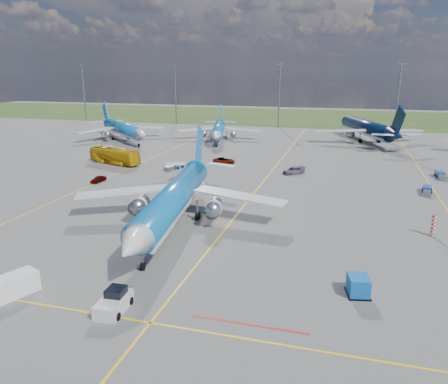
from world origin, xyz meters
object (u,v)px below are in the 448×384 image
(bg_jet_nnw, at_px, (219,140))
(main_airliner, at_px, (175,225))
(service_van, at_px, (12,286))
(service_car_c, at_px, (294,170))
(warning_post, at_px, (433,225))
(pushback_tug, at_px, (114,302))
(apron_bus, at_px, (115,156))
(service_car_a, at_px, (98,179))
(baggage_tug_w, at_px, (427,190))
(baggage_tug_c, at_px, (175,167))
(bg_jet_n, at_px, (365,141))
(baggage_tug_e, at_px, (441,175))
(service_car_b, at_px, (224,161))
(bg_jet_nw, at_px, (124,140))
(uld_container, at_px, (358,286))

(bg_jet_nnw, relative_size, main_airliner, 0.84)
(service_van, distance_m, service_car_c, 60.16)
(warning_post, relative_size, bg_jet_nnw, 0.08)
(pushback_tug, distance_m, apron_bus, 63.82)
(service_car_a, height_order, baggage_tug_w, service_car_a)
(service_van, bearing_deg, baggage_tug_w, 69.48)
(bg_jet_nnw, height_order, baggage_tug_c, bg_jet_nnw)
(bg_jet_nnw, bearing_deg, pushback_tug, -92.72)
(main_airliner, distance_m, apron_bus, 44.04)
(bg_jet_n, xyz_separation_m, baggage_tug_e, (12.98, -43.76, 0.55))
(service_van, distance_m, service_car_b, 62.73)
(bg_jet_n, xyz_separation_m, service_car_a, (-49.61, -64.93, 0.59))
(bg_jet_n, distance_m, service_car_b, 52.79)
(main_airliner, xyz_separation_m, service_car_b, (-4.63, 40.52, 0.68))
(bg_jet_n, bearing_deg, bg_jet_nw, -5.55)
(warning_post, xyz_separation_m, uld_container, (-9.27, -18.24, -0.58))
(bg_jet_nnw, distance_m, baggage_tug_c, 39.83)
(pushback_tug, relative_size, baggage_tug_w, 1.14)
(warning_post, bearing_deg, baggage_tug_c, 149.56)
(bg_jet_nw, distance_m, main_airliner, 77.32)
(service_car_a, distance_m, baggage_tug_w, 58.89)
(service_van, height_order, service_car_c, service_van)
(bg_jet_nnw, xyz_separation_m, baggage_tug_w, (50.84, -45.60, 0.51))
(bg_jet_nw, bearing_deg, uld_container, -96.60)
(pushback_tug, bearing_deg, service_van, 178.40)
(bg_jet_nnw, distance_m, service_car_c, 46.03)
(service_car_b, bearing_deg, baggage_tug_e, -103.25)
(service_van, xyz_separation_m, service_car_a, (-15.46, 40.11, -0.41))
(service_car_a, relative_size, baggage_tug_e, 0.66)
(warning_post, relative_size, pushback_tug, 0.53)
(warning_post, relative_size, service_van, 0.66)
(service_van, xyz_separation_m, service_car_c, (19.03, 57.07, -0.31))
(uld_container, distance_m, service_car_b, 60.63)
(bg_jet_nnw, relative_size, baggage_tug_w, 7.16)
(bg_jet_nw, bearing_deg, baggage_tug_e, -64.27)
(bg_jet_nw, height_order, bg_jet_n, bg_jet_n)
(warning_post, height_order, service_car_c, warning_post)
(bg_jet_n, distance_m, service_van, 110.46)
(apron_bus, relative_size, baggage_tug_w, 2.64)
(bg_jet_nw, bearing_deg, service_van, -114.98)
(bg_jet_n, bearing_deg, pushback_tug, 56.84)
(bg_jet_nw, distance_m, service_car_b, 44.97)
(bg_jet_nnw, distance_m, service_van, 94.64)
(warning_post, bearing_deg, service_car_b, 136.82)
(service_car_a, bearing_deg, bg_jet_n, 62.02)
(pushback_tug, relative_size, baggage_tug_c, 1.09)
(apron_bus, xyz_separation_m, service_car_a, (5.43, -15.82, -1.23))
(warning_post, bearing_deg, pushback_tug, -137.92)
(service_car_a, xyz_separation_m, service_car_b, (18.13, 22.56, 0.10))
(bg_jet_nnw, bearing_deg, service_car_c, -67.83)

